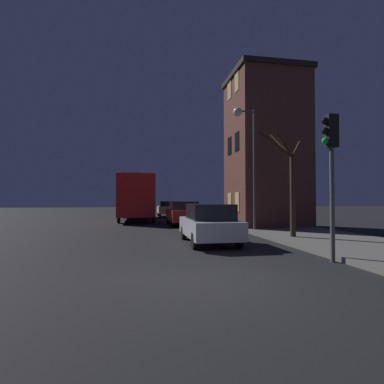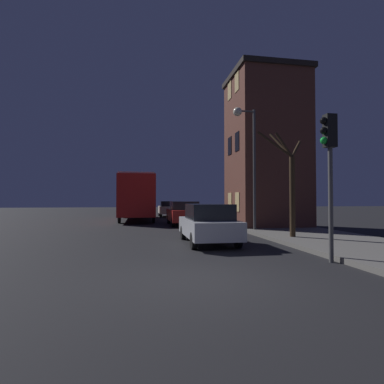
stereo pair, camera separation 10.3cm
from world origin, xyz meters
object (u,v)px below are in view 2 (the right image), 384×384
(car_mid_lane, at_px, (183,213))
(car_far_lane, at_px, (168,208))
(bare_tree, at_px, (290,182))
(bus, at_px, (137,194))
(car_near_lane, at_px, (208,223))
(streetlamp, at_px, (247,143))
(traffic_light, at_px, (329,155))

(car_mid_lane, distance_m, car_far_lane, 10.01)
(bare_tree, relative_size, car_mid_lane, 1.02)
(bus, bearing_deg, car_mid_lane, -60.62)
(bus, relative_size, car_near_lane, 2.44)
(streetlamp, xyz_separation_m, traffic_light, (-0.37, -7.34, -1.70))
(streetlamp, xyz_separation_m, car_mid_lane, (-2.63, 4.86, -3.78))
(car_near_lane, bearing_deg, traffic_light, -57.81)
(traffic_light, distance_m, bus, 18.46)
(streetlamp, relative_size, bare_tree, 1.40)
(car_far_lane, bearing_deg, bus, -123.06)
(car_far_lane, bearing_deg, car_mid_lane, -89.44)
(traffic_light, xyz_separation_m, bus, (-5.34, 17.65, -0.76))
(traffic_light, xyz_separation_m, car_mid_lane, (-2.27, 12.20, -2.08))
(traffic_light, bearing_deg, streetlamp, 87.15)
(traffic_light, distance_m, car_far_lane, 22.44)
(bare_tree, distance_m, car_far_lane, 18.33)
(traffic_light, height_order, bare_tree, bare_tree)
(car_far_lane, bearing_deg, car_near_lane, -90.33)
(traffic_light, bearing_deg, bus, 106.82)
(bus, relative_size, car_mid_lane, 2.18)
(car_near_lane, bearing_deg, streetlamp, 50.26)
(bus, relative_size, car_far_lane, 2.45)
(bare_tree, bearing_deg, car_near_lane, -174.22)
(bare_tree, relative_size, car_near_lane, 1.15)
(streetlamp, xyz_separation_m, car_far_lane, (-2.73, 14.88, -3.79))
(streetlamp, bearing_deg, car_mid_lane, 118.44)
(traffic_light, distance_m, bare_tree, 4.46)
(traffic_light, xyz_separation_m, bare_tree, (1.12, 4.29, -0.48))
(bus, bearing_deg, streetlamp, -61.06)
(car_far_lane, bearing_deg, bare_tree, -79.00)
(streetlamp, bearing_deg, bare_tree, -76.18)
(bare_tree, bearing_deg, car_far_lane, 101.00)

